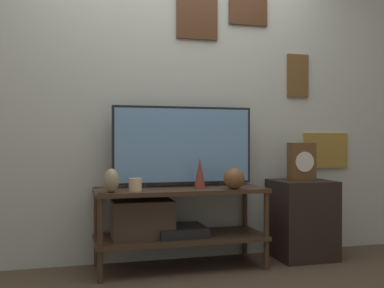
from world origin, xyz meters
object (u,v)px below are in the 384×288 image
object	(u,v)px
television	(183,145)
vase_round_glass	(234,178)
mantel_clock	(302,162)
vase_slim_bronze	(200,173)
candle_jar	(135,185)
vase_urn_stoneware	(111,180)

from	to	relation	value
television	vase_round_glass	bearing A→B (deg)	-40.98
television	mantel_clock	xyz separation A→B (m)	(0.97, -0.08, -0.13)
vase_round_glass	vase_slim_bronze	world-z (taller)	vase_slim_bronze
vase_slim_bronze	candle_jar	bearing A→B (deg)	-172.67
vase_round_glass	vase_slim_bronze	bearing A→B (deg)	152.99
candle_jar	mantel_clock	xyz separation A→B (m)	(1.37, 0.14, 0.14)
vase_round_glass	vase_slim_bronze	xyz separation A→B (m)	(-0.23, 0.12, 0.04)
vase_slim_bronze	mantel_clock	xyz separation A→B (m)	(0.88, 0.07, 0.07)
vase_urn_stoneware	candle_jar	world-z (taller)	vase_urn_stoneware
vase_round_glass	mantel_clock	size ratio (longest dim) A/B	0.51
candle_jar	mantel_clock	size ratio (longest dim) A/B	0.30
vase_slim_bronze	candle_jar	size ratio (longest dim) A/B	2.47
television	vase_urn_stoneware	world-z (taller)	television
vase_round_glass	candle_jar	size ratio (longest dim) A/B	1.70
candle_jar	television	bearing A→B (deg)	28.59
vase_urn_stoneware	candle_jar	distance (m)	0.18
vase_slim_bronze	candle_jar	distance (m)	0.50
candle_jar	vase_slim_bronze	bearing A→B (deg)	7.33
vase_round_glass	candle_jar	xyz separation A→B (m)	(-0.72, 0.05, -0.03)
vase_round_glass	candle_jar	bearing A→B (deg)	175.80
television	candle_jar	bearing A→B (deg)	-151.41
television	mantel_clock	distance (m)	0.98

